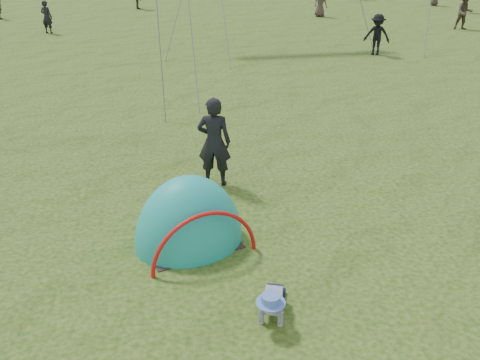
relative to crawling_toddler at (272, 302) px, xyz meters
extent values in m
plane|color=#183C09|center=(0.92, -0.71, -0.29)|extent=(140.00, 140.00, 0.00)
ellipsoid|color=teal|center=(-0.96, 2.22, -0.29)|extent=(2.32, 2.09, 2.51)
imported|color=black|center=(-0.19, 4.46, 0.68)|extent=(0.81, 0.65, 1.93)
imported|color=#46372C|center=(15.04, 20.11, 0.57)|extent=(0.99, 0.86, 1.72)
imported|color=black|center=(8.22, 15.43, 0.55)|extent=(1.24, 1.10, 1.66)
imported|color=#3E2C28|center=(9.05, 25.39, 0.53)|extent=(0.92, 0.94, 1.63)
imported|color=black|center=(-6.02, 22.94, 0.51)|extent=(0.69, 0.59, 1.58)
camera|label=1|loc=(-1.55, -5.84, 4.84)|focal=40.00mm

